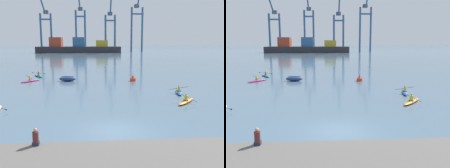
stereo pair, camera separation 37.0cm
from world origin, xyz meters
The scene contains 13 objects.
ground_plane centered at (0.00, 0.00, 0.00)m, with size 800.00×800.00×0.00m, color slate.
container_barge centered at (-10.97, 124.84, 2.93)m, with size 47.78×11.72×8.80m.
gantry_crane_west centered at (-30.74, 132.91, 15.83)m, with size 7.35×17.43×31.11m.
gantry_crane_west_mid centered at (-10.33, 138.52, 17.56)m, with size 6.87×19.83×34.14m.
gantry_crane_east_mid centered at (8.26, 134.58, 16.35)m, with size 7.08×18.57×35.79m.
gantry_crane_east centered at (25.52, 137.80, 18.54)m, with size 8.09×16.57×37.62m.
capsized_dinghy centered at (-5.54, 21.14, 0.35)m, with size 2.69×1.32×0.76m.
channel_buoy centered at (4.46, 20.55, 0.36)m, with size 0.90×0.90×1.00m.
kayak_blue centered at (8.40, 11.45, 0.17)m, with size 2.20×3.45×0.95m.
kayak_orange centered at (7.56, 7.03, 0.17)m, with size 2.73×2.92×1.03m.
kayak_teal centered at (-11.11, 26.29, 0.17)m, with size 2.37×3.17×0.95m.
kayak_magenta centered at (-11.11, 21.04, 0.17)m, with size 2.56×3.06×0.97m.
seated_onlooker centered at (-4.31, -3.48, 1.14)m, with size 0.32×0.30×0.90m.
Camera 1 is at (-1.28, -14.86, 5.83)m, focal length 37.82 mm.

